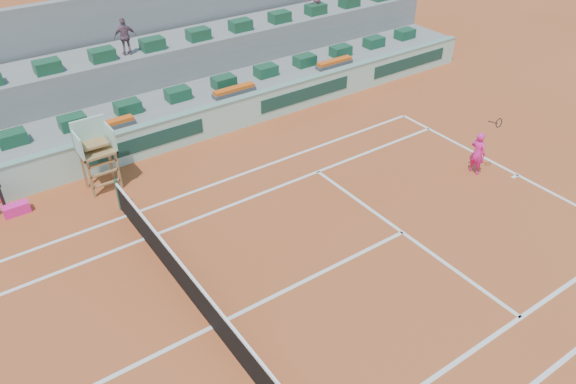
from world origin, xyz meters
name	(u,v)px	position (x,y,z in m)	size (l,w,h in m)	color
ground	(212,327)	(0.00, 0.00, 0.00)	(90.00, 90.00, 0.00)	#9E421E
seating_tier_lower	(70,133)	(0.00, 10.70, 0.60)	(36.00, 4.00, 1.20)	gray
seating_tier_upper	(53,100)	(0.00, 12.30, 1.30)	(36.00, 2.40, 2.60)	gray
stadium_back_wall	(35,64)	(0.00, 13.90, 2.20)	(36.00, 0.40, 4.40)	gray
player_bag	(16,209)	(-2.72, 7.55, 0.17)	(0.78, 0.34, 0.34)	#FA2090
spectator_mid	(125,37)	(2.99, 11.73, 3.31)	(0.83, 0.35, 1.41)	#764E5E
court_lines	(212,327)	(0.00, 0.00, 0.01)	(23.89, 11.09, 0.01)	silver
tennis_net	(211,312)	(0.00, 0.00, 0.53)	(0.10, 11.97, 1.10)	black
advertising_hoarding	(91,157)	(0.02, 8.50, 0.63)	(36.00, 0.34, 1.26)	#A8D4BD
umpire_chair	(95,146)	(0.00, 7.50, 1.54)	(1.10, 0.90, 2.40)	olive
seat_row_lower	(73,122)	(0.00, 9.80, 1.42)	(32.90, 0.60, 0.44)	#17472C
seat_row_upper	(47,67)	(0.00, 11.70, 2.82)	(32.90, 0.60, 0.44)	#17472C
flower_planters	(35,146)	(-1.50, 9.00, 1.33)	(26.80, 0.36, 0.28)	#474747
tennis_player	(478,153)	(10.80, 1.00, 0.78)	(0.41, 0.85, 2.28)	#FA2090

